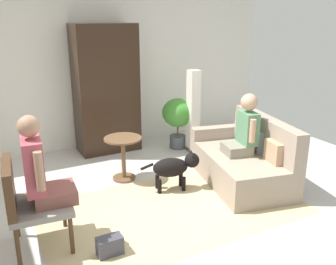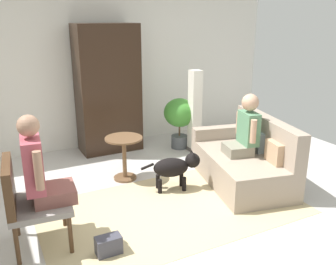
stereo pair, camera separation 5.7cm
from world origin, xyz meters
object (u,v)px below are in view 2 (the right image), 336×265
column_lamp (195,112)px  handbag (109,245)px  person_on_couch (246,129)px  armoire_cabinet (108,89)px  potted_plant (180,116)px  couch (245,160)px  armchair (26,197)px  round_end_table (124,152)px  person_on_armchair (39,169)px  dog (175,167)px

column_lamp → handbag: 3.18m
person_on_couch → armoire_cabinet: 2.49m
potted_plant → handbag: (-2.11, -2.38, -0.49)m
couch → handbag: (-2.26, -0.74, -0.22)m
couch → handbag: size_ratio=7.05×
potted_plant → column_lamp: (0.16, -0.24, 0.11)m
armchair → column_lamp: column_lamp is taller
round_end_table → handbag: (-0.77, -1.59, -0.31)m
column_lamp → potted_plant: bearing=123.7°
potted_plant → round_end_table: bearing=-149.2°
person_on_armchair → handbag: person_on_armchair is taller
handbag → potted_plant: bearing=48.5°
person_on_armchair → couch: bearing=5.5°
column_lamp → armoire_cabinet: size_ratio=0.65×
couch → armoire_cabinet: bearing=120.5°
person_on_couch → round_end_table: 1.72m
column_lamp → round_end_table: bearing=-159.7°
armchair → person_on_couch: 2.89m
round_end_table → column_lamp: size_ratio=0.45×
column_lamp → couch: bearing=-90.5°
couch → handbag: couch is taller
armchair → handbag: (0.66, -0.48, -0.46)m
dog → armoire_cabinet: (-0.26, 1.92, 0.74)m
armchair → round_end_table: armchair is taller
armchair → column_lamp: (2.94, 1.66, 0.14)m
person_on_couch → round_end_table: (-1.44, 0.87, -0.38)m
person_on_couch → dog: 1.08m
armoire_cabinet → handbag: (-0.99, -2.88, -0.98)m
round_end_table → handbag: size_ratio=2.49×
potted_plant → armoire_cabinet: 1.31m
potted_plant → person_on_couch: bearing=-86.5°
couch → person_on_couch: bearing=-159.5°
person_on_couch → dog: size_ratio=1.07×
round_end_table → armoire_cabinet: 1.47m
dog → person_on_couch: bearing=-14.0°
person_on_couch → potted_plant: (-0.10, 1.66, -0.20)m
person_on_armchair → armoire_cabinet: bearing=58.0°
couch → handbag: 2.39m
armchair → potted_plant: (2.77, 1.90, 0.03)m
couch → person_on_armchair: (-2.77, -0.27, 0.52)m
person_on_couch → handbag: size_ratio=3.31×
round_end_table → person_on_couch: bearing=-31.1°
dog → person_on_armchair: bearing=-164.6°
couch → dog: 1.02m
dog → armoire_cabinet: armoire_cabinet is taller
person_on_couch → armoire_cabinet: size_ratio=0.39×
potted_plant → armoire_cabinet: size_ratio=0.42×
potted_plant → column_lamp: size_ratio=0.64×
person_on_armchair → potted_plant: (2.62, 1.91, -0.25)m
handbag → dog: bearing=37.2°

